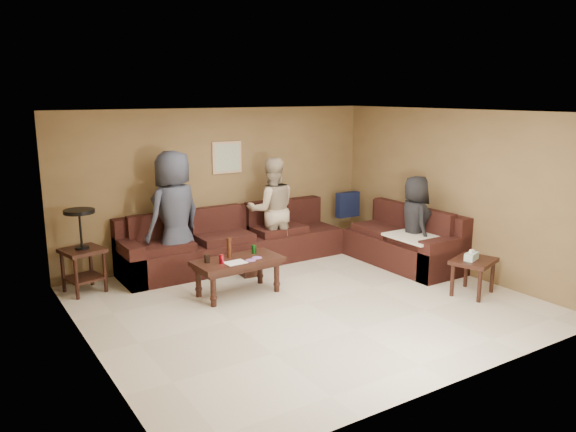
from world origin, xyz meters
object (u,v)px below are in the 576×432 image
at_px(end_table_left, 82,249).
at_px(person_right, 415,223).
at_px(person_middle, 272,210).
at_px(coffee_table, 237,264).
at_px(waste_bin, 249,264).
at_px(side_table_right, 473,264).
at_px(person_left, 175,215).
at_px(sectional_sofa, 295,245).

height_order(end_table_left, person_right, person_right).
relative_size(end_table_left, person_middle, 0.69).
xyz_separation_m(person_middle, person_right, (1.64, -1.60, -0.12)).
bearing_deg(person_right, person_middle, 68.18).
height_order(end_table_left, person_middle, person_middle).
distance_m(coffee_table, waste_bin, 0.88).
bearing_deg(side_table_right, waste_bin, 132.55).
distance_m(side_table_right, person_right, 1.33).
relative_size(end_table_left, person_right, 0.79).
distance_m(side_table_right, person_middle, 3.28).
xyz_separation_m(side_table_right, person_left, (-3.17, 2.90, 0.53)).
bearing_deg(person_left, sectional_sofa, 146.40).
distance_m(coffee_table, end_table_left, 2.16).
height_order(person_middle, person_right, person_middle).
height_order(sectional_sofa, person_middle, person_middle).
distance_m(end_table_left, waste_bin, 2.42).
distance_m(end_table_left, person_left, 1.38).
bearing_deg(waste_bin, person_middle, 35.26).
xyz_separation_m(sectional_sofa, person_middle, (-0.19, 0.42, 0.53)).
height_order(sectional_sofa, side_table_right, sectional_sofa).
height_order(coffee_table, side_table_right, coffee_table).
height_order(waste_bin, person_left, person_left).
xyz_separation_m(side_table_right, waste_bin, (-2.19, 2.39, -0.26)).
bearing_deg(sectional_sofa, person_left, 166.88).
relative_size(sectional_sofa, person_right, 3.13).
bearing_deg(side_table_right, coffee_table, 147.39).
height_order(end_table_left, side_table_right, end_table_left).
relative_size(end_table_left, person_left, 0.61).
distance_m(person_left, person_middle, 1.68).
height_order(waste_bin, person_middle, person_middle).
relative_size(coffee_table, person_left, 0.64).
relative_size(side_table_right, person_right, 0.49).
xyz_separation_m(end_table_left, side_table_right, (4.50, -2.98, -0.19)).
xyz_separation_m(waste_bin, person_middle, (0.70, 0.49, 0.69)).
bearing_deg(end_table_left, person_middle, -1.80).
bearing_deg(waste_bin, person_right, -25.28).
bearing_deg(person_left, coffee_table, 90.37).
distance_m(coffee_table, person_middle, 1.73).
height_order(waste_bin, person_right, person_right).
distance_m(sectional_sofa, waste_bin, 0.90).
distance_m(coffee_table, side_table_right, 3.24).
distance_m(side_table_right, waste_bin, 3.26).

